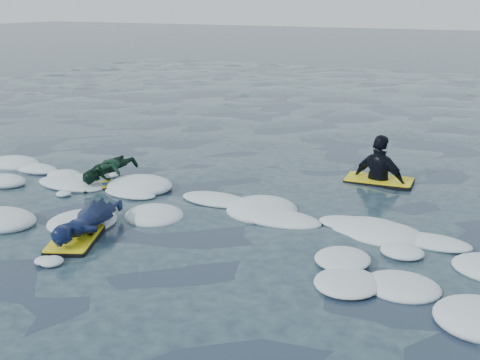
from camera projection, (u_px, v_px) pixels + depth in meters
name	position (u px, v px, depth m)	size (l,w,h in m)	color
ground	(141.00, 238.00, 7.95)	(120.00, 120.00, 0.00)	#162434
foam_band	(184.00, 214.00, 8.82)	(12.00, 3.10, 0.30)	white
prone_woman_unit	(86.00, 223.00, 7.93)	(0.92, 1.61, 0.39)	black
prone_child_unit	(110.00, 172.00, 10.17)	(0.75, 1.20, 0.43)	black
waiting_rider_unit	(379.00, 183.00, 10.30)	(1.18, 0.73, 1.69)	black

